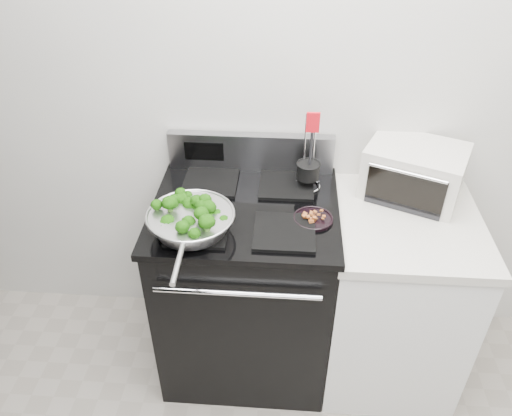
# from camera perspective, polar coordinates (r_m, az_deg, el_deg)

# --- Properties ---
(back_wall) EXTENTS (4.00, 0.02, 2.70)m
(back_wall) POSITION_cam_1_polar(r_m,az_deg,el_deg) (2.20, 7.44, 13.57)
(back_wall) COLOR silver
(back_wall) RESTS_ON ground
(gas_range) EXTENTS (0.79, 0.69, 1.13)m
(gas_range) POSITION_cam_1_polar(r_m,az_deg,el_deg) (2.40, -1.11, -8.75)
(gas_range) COLOR black
(gas_range) RESTS_ON floor
(counter) EXTENTS (0.62, 0.68, 0.92)m
(counter) POSITION_cam_1_polar(r_m,az_deg,el_deg) (2.47, 15.18, -9.76)
(counter) COLOR white
(counter) RESTS_ON floor
(skillet) EXTENTS (0.35, 0.55, 0.07)m
(skillet) POSITION_cam_1_polar(r_m,az_deg,el_deg) (1.95, -7.46, -1.45)
(skillet) COLOR silver
(skillet) RESTS_ON gas_range
(broccoli_pile) EXTENTS (0.27, 0.27, 0.09)m
(broccoli_pile) POSITION_cam_1_polar(r_m,az_deg,el_deg) (1.94, -7.49, -0.95)
(broccoli_pile) COLOR black
(broccoli_pile) RESTS_ON skillet
(bacon_plate) EXTENTS (0.16, 0.16, 0.04)m
(bacon_plate) POSITION_cam_1_polar(r_m,az_deg,el_deg) (2.03, 6.55, -0.98)
(bacon_plate) COLOR black
(bacon_plate) RESTS_ON gas_range
(utensil_holder) EXTENTS (0.12, 0.12, 0.37)m
(utensil_holder) POSITION_cam_1_polar(r_m,az_deg,el_deg) (2.20, 5.94, 3.84)
(utensil_holder) COLOR silver
(utensil_holder) RESTS_ON gas_range
(toaster_oven) EXTENTS (0.49, 0.44, 0.23)m
(toaster_oven) POSITION_cam_1_polar(r_m,az_deg,el_deg) (2.28, 17.61, 4.02)
(toaster_oven) COLOR silver
(toaster_oven) RESTS_ON counter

